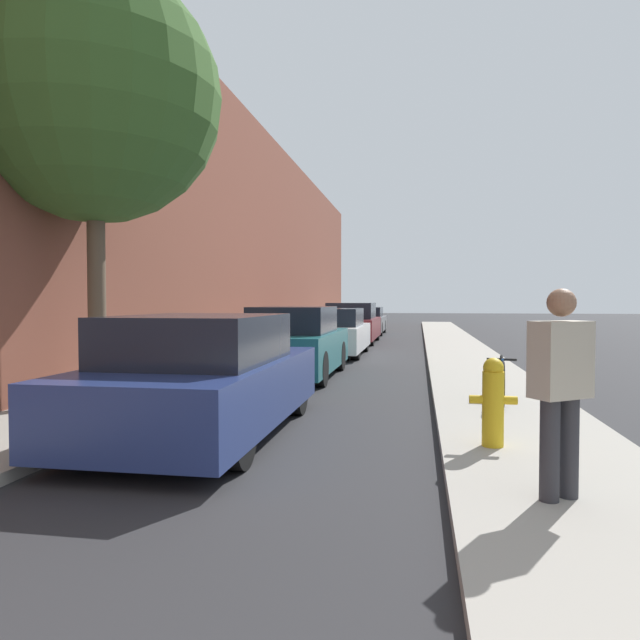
# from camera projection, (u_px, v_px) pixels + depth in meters

# --- Properties ---
(ground_plane) EXTENTS (120.00, 120.00, 0.00)m
(ground_plane) POSITION_uv_depth(u_px,v_px,m) (355.00, 361.00, 15.24)
(ground_plane) COLOR #28282B
(sidewalk_left) EXTENTS (2.00, 52.00, 0.12)m
(sidewalk_left) POSITION_uv_depth(u_px,v_px,m) (251.00, 357.00, 15.73)
(sidewalk_left) COLOR #9E998E
(sidewalk_left) RESTS_ON ground
(sidewalk_right) EXTENTS (2.00, 52.00, 0.12)m
(sidewalk_right) POSITION_uv_depth(u_px,v_px,m) (467.00, 361.00, 14.74)
(sidewalk_right) COLOR #9E998E
(sidewalk_right) RESTS_ON ground
(building_facade_left) EXTENTS (0.70, 52.00, 7.89)m
(building_facade_left) POSITION_uv_depth(u_px,v_px,m) (204.00, 217.00, 15.83)
(building_facade_left) COLOR brown
(building_facade_left) RESTS_ON ground
(parked_car_navy) EXTENTS (1.91, 4.32, 1.45)m
(parked_car_navy) POSITION_uv_depth(u_px,v_px,m) (204.00, 378.00, 6.85)
(parked_car_navy) COLOR black
(parked_car_navy) RESTS_ON ground
(parked_car_teal) EXTENTS (1.72, 4.15, 1.49)m
(parked_car_teal) POSITION_uv_depth(u_px,v_px,m) (295.00, 344.00, 12.00)
(parked_car_teal) COLOR black
(parked_car_teal) RESTS_ON ground
(parked_car_white) EXTENTS (1.89, 4.25, 1.39)m
(parked_car_white) POSITION_uv_depth(u_px,v_px,m) (332.00, 333.00, 16.86)
(parked_car_white) COLOR black
(parked_car_white) RESTS_ON ground
(parked_car_maroon) EXTENTS (1.89, 4.61, 1.53)m
(parked_car_maroon) POSITION_uv_depth(u_px,v_px,m) (352.00, 324.00, 21.85)
(parked_car_maroon) COLOR black
(parked_car_maroon) RESTS_ON ground
(parked_car_grey) EXTENTS (1.82, 4.27, 1.31)m
(parked_car_grey) POSITION_uv_depth(u_px,v_px,m) (365.00, 321.00, 27.41)
(parked_car_grey) COLOR black
(parked_car_grey) RESTS_ON ground
(street_tree_near) EXTENTS (3.79, 3.79, 6.46)m
(street_tree_near) POSITION_uv_depth(u_px,v_px,m) (94.00, 96.00, 8.52)
(street_tree_near) COLOR brown
(street_tree_near) RESTS_ON sidewalk_left
(fire_hydrant) EXTENTS (0.48, 0.22, 0.91)m
(fire_hydrant) POSITION_uv_depth(u_px,v_px,m) (493.00, 401.00, 5.85)
(fire_hydrant) COLOR gold
(fire_hydrant) RESTS_ON sidewalk_right
(pedestrian) EXTENTS (0.50, 0.45, 1.59)m
(pedestrian) POSITION_uv_depth(u_px,v_px,m) (560.00, 382.00, 4.27)
(pedestrian) COLOR #2D2D33
(pedestrian) RESTS_ON sidewalk_right
(bicycle) EXTENTS (0.44, 1.62, 0.66)m
(bicycle) POSITION_uv_depth(u_px,v_px,m) (502.00, 379.00, 8.35)
(bicycle) COLOR black
(bicycle) RESTS_ON sidewalk_right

